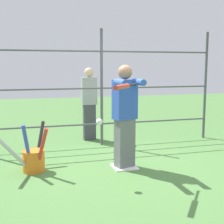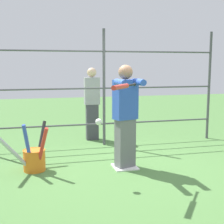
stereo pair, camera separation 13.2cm
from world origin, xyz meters
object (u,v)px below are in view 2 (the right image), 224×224
(baseball_bat_swinging, at_px, (122,86))
(bystander_behind_fence, at_px, (92,103))
(batter, at_px, (126,113))
(bat_bucket, at_px, (34,158))
(softball_in_flight, at_px, (99,122))

(baseball_bat_swinging, xyz_separation_m, bystander_behind_fence, (-0.14, -3.01, -0.57))
(batter, xyz_separation_m, bat_bucket, (1.50, -0.22, -0.71))
(batter, relative_size, bat_bucket, 1.90)
(softball_in_flight, relative_size, bat_bucket, 0.11)
(bat_bucket, xyz_separation_m, bystander_behind_fence, (-1.34, -1.95, 0.65))
(baseball_bat_swinging, relative_size, bat_bucket, 0.75)
(batter, xyz_separation_m, baseball_bat_swinging, (0.30, 0.84, 0.50))
(batter, distance_m, bat_bucket, 1.68)
(softball_in_flight, bearing_deg, batter, -135.60)
(softball_in_flight, height_order, bat_bucket, softball_in_flight)
(batter, distance_m, softball_in_flight, 0.80)
(batter, distance_m, baseball_bat_swinging, 1.02)
(bat_bucket, bearing_deg, baseball_bat_swinging, 138.67)
(baseball_bat_swinging, xyz_separation_m, softball_in_flight, (0.27, -0.28, -0.52))
(batter, xyz_separation_m, bystander_behind_fence, (0.16, -2.17, -0.07))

